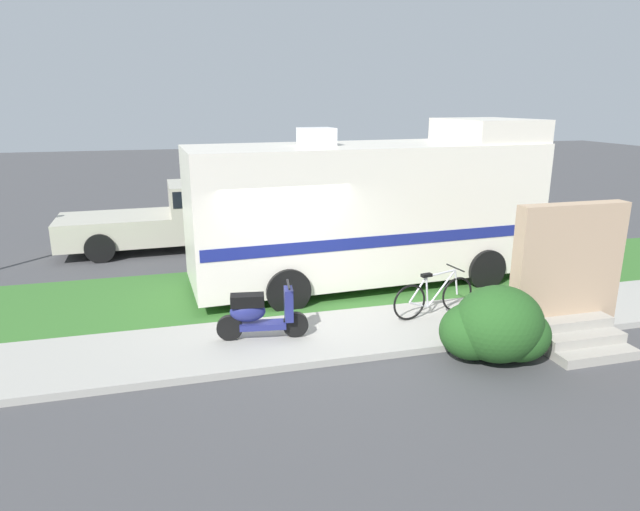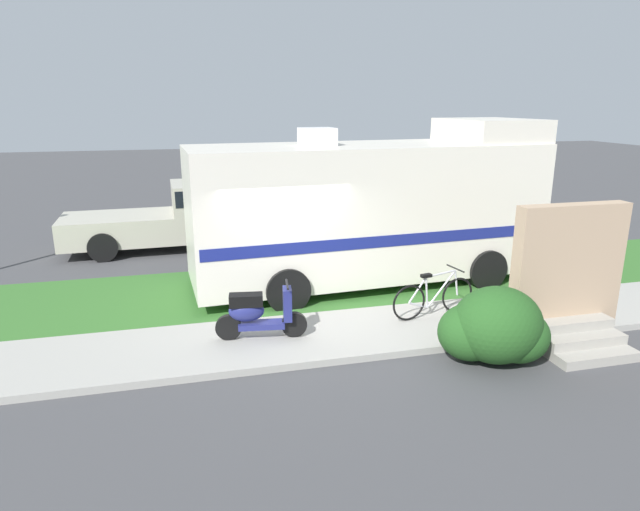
{
  "view_description": "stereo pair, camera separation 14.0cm",
  "coord_description": "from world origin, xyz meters",
  "px_view_note": "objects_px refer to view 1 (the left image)",
  "views": [
    {
      "loc": [
        -2.0,
        -9.73,
        4.04
      ],
      "look_at": [
        0.68,
        0.3,
        1.1
      ],
      "focal_mm": 30.79,
      "sensor_mm": 36.0,
      "label": 1
    },
    {
      "loc": [
        -1.87,
        -9.76,
        4.04
      ],
      "look_at": [
        0.68,
        0.3,
        1.1
      ],
      "focal_mm": 30.79,
      "sensor_mm": 36.0,
      "label": 2
    }
  ],
  "objects_px": {
    "pickup_truck_near": "(183,214)",
    "scooter": "(259,313)",
    "bottle_green": "(538,294)",
    "bicycle": "(434,296)",
    "motorhome_rv": "(371,209)"
  },
  "relations": [
    {
      "from": "pickup_truck_near",
      "to": "scooter",
      "type": "bearing_deg",
      "value": -81.54
    },
    {
      "from": "scooter",
      "to": "pickup_truck_near",
      "type": "relative_size",
      "value": 0.28
    },
    {
      "from": "bottle_green",
      "to": "bicycle",
      "type": "bearing_deg",
      "value": -173.44
    },
    {
      "from": "motorhome_rv",
      "to": "scooter",
      "type": "height_order",
      "value": "motorhome_rv"
    },
    {
      "from": "motorhome_rv",
      "to": "pickup_truck_near",
      "type": "distance_m",
      "value": 5.99
    },
    {
      "from": "pickup_truck_near",
      "to": "bottle_green",
      "type": "xyz_separation_m",
      "value": [
        6.88,
        -6.57,
        -0.75
      ]
    },
    {
      "from": "bicycle",
      "to": "bottle_green",
      "type": "bearing_deg",
      "value": 6.56
    },
    {
      "from": "bicycle",
      "to": "bottle_green",
      "type": "height_order",
      "value": "bicycle"
    },
    {
      "from": "motorhome_rv",
      "to": "scooter",
      "type": "xyz_separation_m",
      "value": [
        -2.94,
        -2.64,
        -1.15
      ]
    },
    {
      "from": "motorhome_rv",
      "to": "scooter",
      "type": "distance_m",
      "value": 4.12
    },
    {
      "from": "bicycle",
      "to": "pickup_truck_near",
      "type": "relative_size",
      "value": 0.32
    },
    {
      "from": "pickup_truck_near",
      "to": "motorhome_rv",
      "type": "bearing_deg",
      "value": -47.81
    },
    {
      "from": "scooter",
      "to": "bicycle",
      "type": "xyz_separation_m",
      "value": [
        3.33,
        0.19,
        -0.07
      ]
    },
    {
      "from": "scooter",
      "to": "bicycle",
      "type": "distance_m",
      "value": 3.34
    },
    {
      "from": "motorhome_rv",
      "to": "bicycle",
      "type": "relative_size",
      "value": 4.49
    }
  ]
}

